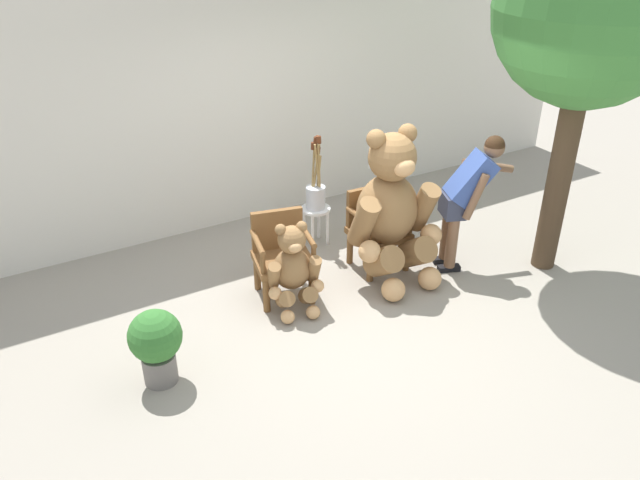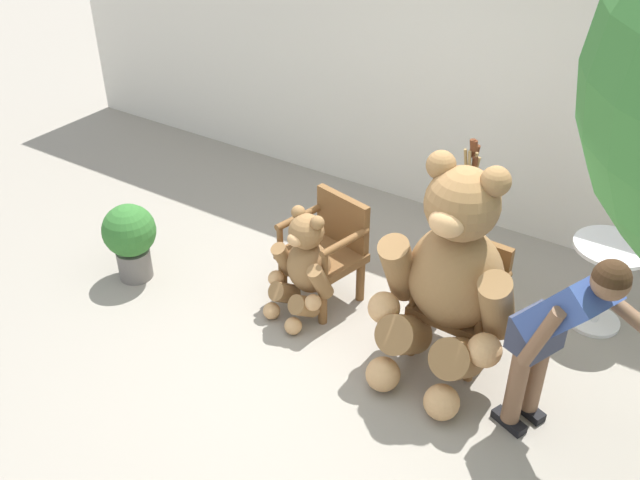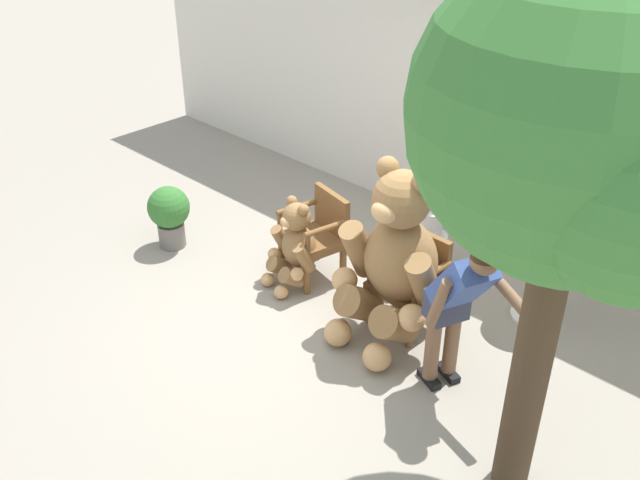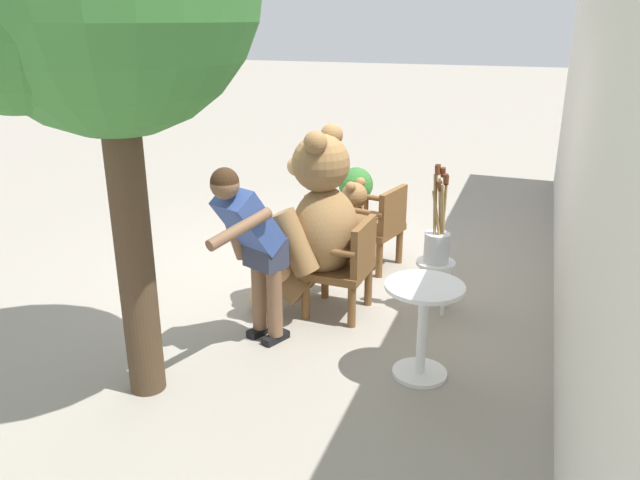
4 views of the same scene
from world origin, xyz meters
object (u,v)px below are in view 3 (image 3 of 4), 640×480
at_px(teddy_bear_small, 295,245).
at_px(person_visitor, 459,299).
at_px(wooden_chair_left, 317,233).
at_px(patio_tree, 590,131).
at_px(teddy_bear_large, 394,258).
at_px(potted_plant, 169,213).
at_px(wooden_chair_right, 412,279).
at_px(round_side_table, 540,276).
at_px(white_stool, 429,244).
at_px(brush_bucket, 432,216).

bearing_deg(teddy_bear_small, person_visitor, -6.22).
xyz_separation_m(wooden_chair_left, patio_tree, (2.82, -1.00, 2.16)).
bearing_deg(teddy_bear_large, potted_plant, -171.29).
height_order(wooden_chair_left, wooden_chair_right, same).
xyz_separation_m(teddy_bear_large, round_side_table, (0.80, 1.10, -0.35)).
height_order(teddy_bear_large, potted_plant, teddy_bear_large).
bearing_deg(wooden_chair_right, white_stool, 114.03).
relative_size(wooden_chair_left, wooden_chair_right, 1.00).
bearing_deg(teddy_bear_large, round_side_table, 53.97).
xyz_separation_m(teddy_bear_large, teddy_bear_small, (-1.16, -0.02, -0.35)).
height_order(teddy_bear_large, round_side_table, teddy_bear_large).
height_order(white_stool, patio_tree, patio_tree).
relative_size(wooden_chair_left, teddy_bear_large, 0.53).
xyz_separation_m(brush_bucket, patio_tree, (2.00, -1.73, 1.95)).
xyz_separation_m(teddy_bear_small, potted_plant, (-1.47, -0.38, -0.05)).
height_order(wooden_chair_left, white_stool, wooden_chair_left).
xyz_separation_m(teddy_bear_small, patio_tree, (2.84, -0.71, 2.17)).
xyz_separation_m(wooden_chair_right, patio_tree, (1.68, -1.00, 2.16)).
height_order(brush_bucket, patio_tree, patio_tree).
height_order(white_stool, brush_bucket, brush_bucket).
relative_size(person_visitor, patio_tree, 0.41).
distance_m(person_visitor, brush_bucket, 1.67).
distance_m(teddy_bear_large, teddy_bear_small, 1.21).
height_order(teddy_bear_small, person_visitor, person_visitor).
xyz_separation_m(wooden_chair_left, round_side_table, (1.93, 0.83, -0.01)).
bearing_deg(round_side_table, wooden_chair_right, -133.74).
relative_size(wooden_chair_right, potted_plant, 1.26).
height_order(teddy_bear_large, person_visitor, teddy_bear_large).
xyz_separation_m(brush_bucket, round_side_table, (1.12, 0.10, -0.22)).
height_order(teddy_bear_small, brush_bucket, brush_bucket).
height_order(white_stool, potted_plant, potted_plant).
xyz_separation_m(teddy_bear_large, person_visitor, (0.78, -0.23, 0.09)).
bearing_deg(wooden_chair_left, brush_bucket, 41.99).
distance_m(wooden_chair_left, wooden_chair_right, 1.14).
bearing_deg(person_visitor, teddy_bear_large, 163.52).
distance_m(person_visitor, white_stool, 1.74).
bearing_deg(teddy_bear_large, wooden_chair_left, 166.70).
distance_m(teddy_bear_small, potted_plant, 1.52).
relative_size(wooden_chair_right, teddy_bear_small, 0.94).
height_order(teddy_bear_small, patio_tree, patio_tree).
height_order(wooden_chair_left, teddy_bear_large, teddy_bear_large).
bearing_deg(round_side_table, teddy_bear_small, -150.26).
bearing_deg(person_visitor, wooden_chair_left, 165.39).
height_order(white_stool, round_side_table, round_side_table).
height_order(person_visitor, white_stool, person_visitor).
xyz_separation_m(round_side_table, patio_tree, (0.88, -1.83, 2.17)).
bearing_deg(person_visitor, potted_plant, -177.14).
bearing_deg(patio_tree, wooden_chair_left, 160.51).
bearing_deg(wooden_chair_left, patio_tree, -19.49).
height_order(teddy_bear_large, white_stool, teddy_bear_large).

